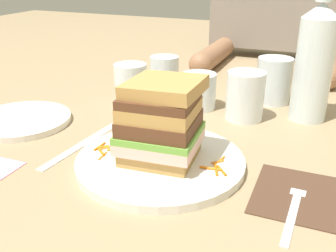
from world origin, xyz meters
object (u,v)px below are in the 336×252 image
Objects in this scene: knife at (80,145)px; empty_tumbler_0 at (199,91)px; water_bottle at (314,61)px; side_plate at (21,120)px; juice_glass at (245,99)px; napkin_dark at (297,195)px; empty_tumbler_2 at (164,75)px; main_plate at (160,161)px; fork at (295,202)px; empty_tumbler_1 at (274,80)px; empty_tumbler_3 at (131,84)px; sandwich at (161,122)px.

empty_tumbler_0 is at bearing 64.01° from knife.
side_plate is at bearing -154.90° from water_bottle.
napkin_dark is at bearing -62.59° from juice_glass.
knife is at bearing -93.84° from empty_tumbler_2.
main_plate is 1.53× the size of fork.
empty_tumbler_0 is at bearing 36.56° from side_plate.
empty_tumbler_1 is at bearing 73.46° from juice_glass.
main_plate is 0.35m from empty_tumbler_2.
water_bottle is at bearing 92.48° from napkin_dark.
fork is 0.35m from knife.
empty_tumbler_3 is 0.45× the size of side_plate.
fork is at bearing -46.62° from empty_tumbler_2.
empty_tumbler_1 is at bearing 53.20° from knife.
empty_tumbler_1 is 1.12× the size of empty_tumbler_2.
empty_tumbler_1 is (0.26, 0.35, 0.05)m from knife.
main_plate is 0.38m from empty_tumbler_1.
empty_tumbler_2 is 0.33m from side_plate.
empty_tumbler_1 is (-0.09, 0.39, 0.04)m from fork.
empty_tumbler_2 is 0.46× the size of side_plate.
empty_tumbler_3 is 0.24m from side_plate.
side_plate is at bearing 173.71° from napkin_dark.
empty_tumbler_3 reaches higher than knife.
main_plate is 0.29m from empty_tumbler_3.
knife is at bearing 174.00° from fork.
sandwich is at bearing 177.47° from napkin_dark.
sandwich is 0.32m from side_plate.
napkin_dark is 1.37× the size of empty_tumbler_1.
juice_glass is at bearing 25.80° from side_plate.
main_plate is 2.93× the size of empty_tumbler_2.
juice_glass is (-0.13, 0.27, 0.04)m from fork.
fork is 1.77× the size of juice_glass.
empty_tumbler_2 is (-0.13, 0.32, -0.03)m from sandwich.
water_bottle is 0.37m from empty_tumbler_3.
napkin_dark is 1.81× the size of empty_tumbler_0.
main_plate is 2.61× the size of empty_tumbler_1.
empty_tumbler_1 is at bearing 8.61° from empty_tumbler_2.
empty_tumbler_3 is at bearing 144.60° from fork.
napkin_dark is 0.67× the size of knife.
fork is (-0.00, -0.02, 0.00)m from napkin_dark.
sandwich reaches higher than main_plate.
empty_tumbler_2 reaches higher than fork.
empty_tumbler_2 is (-0.33, 0.35, 0.04)m from fork.
empty_tumbler_2 is (-0.32, 0.04, -0.07)m from water_bottle.
empty_tumbler_0 is at bearing 96.15° from sandwich.
empty_tumbler_2 is at bearing 157.78° from juice_glass.
empty_tumbler_2 is 1.03× the size of empty_tumbler_3.
knife is 2.36× the size of empty_tumbler_3.
juice_glass is 0.36× the size of water_bottle.
fork is at bearing -51.91° from empty_tumbler_0.
empty_tumbler_3 is at bearing 53.17° from side_plate.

